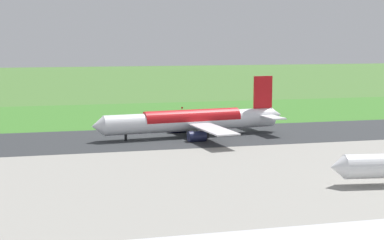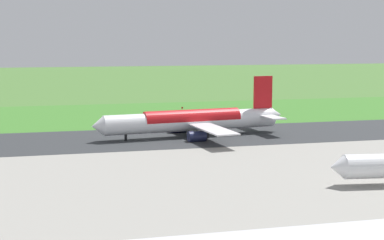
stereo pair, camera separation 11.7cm
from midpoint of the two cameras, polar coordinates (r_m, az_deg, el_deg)
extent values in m
plane|color=#477233|center=(152.63, -4.67, -1.83)|extent=(800.00, 800.00, 0.00)
cube|color=#2D3033|center=(152.63, -4.67, -1.82)|extent=(600.00, 33.78, 0.06)
cube|color=gray|center=(97.22, 0.77, -7.52)|extent=(440.00, 110.00, 0.05)
cube|color=#3C782B|center=(194.68, -6.66, 0.29)|extent=(600.00, 80.00, 0.04)
cylinder|color=white|center=(154.44, -0.02, -0.11)|extent=(48.28, 10.83, 5.20)
cone|color=white|center=(147.57, -9.34, -0.60)|extent=(3.56, 5.26, 4.94)
cone|color=white|center=(164.79, 8.22, 0.53)|extent=(4.00, 4.80, 4.42)
cube|color=red|center=(162.16, 7.00, 2.75)|extent=(5.62, 1.16, 9.00)
cube|color=white|center=(158.04, 7.87, 0.29)|extent=(5.03, 9.41, 0.36)
cube|color=white|center=(167.71, 6.09, 0.77)|extent=(5.03, 9.41, 0.36)
cube|color=white|center=(144.73, 1.87, -0.83)|extent=(8.56, 22.55, 0.35)
cube|color=white|center=(165.08, -1.03, 0.28)|extent=(8.56, 22.55, 0.35)
cylinder|color=#23284C|center=(147.43, 0.45, -1.63)|extent=(4.80, 3.31, 2.80)
cylinder|color=#23284C|center=(161.35, -1.45, -0.79)|extent=(4.80, 3.31, 2.80)
cylinder|color=black|center=(149.50, -6.59, -1.40)|extent=(0.70, 0.70, 3.42)
cylinder|color=black|center=(152.21, 1.56, -1.18)|extent=(0.70, 0.70, 3.42)
cylinder|color=black|center=(159.56, 0.49, -0.75)|extent=(0.70, 0.70, 3.42)
cylinder|color=red|center=(154.37, -0.02, 0.08)|extent=(26.83, 8.31, 5.23)
cone|color=white|center=(105.67, 14.14, -4.53)|extent=(3.06, 4.47, 4.18)
cylinder|color=slate|center=(199.80, -1.00, 0.84)|extent=(0.10, 0.10, 2.07)
cube|color=red|center=(199.66, -1.00, 1.22)|extent=(0.60, 0.04, 0.60)
cone|color=orange|center=(194.21, -2.31, 0.40)|extent=(0.40, 0.40, 0.55)
camera|label=1|loc=(0.06, -90.02, 0.00)|focal=54.00mm
camera|label=2|loc=(0.06, 89.98, 0.00)|focal=54.00mm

